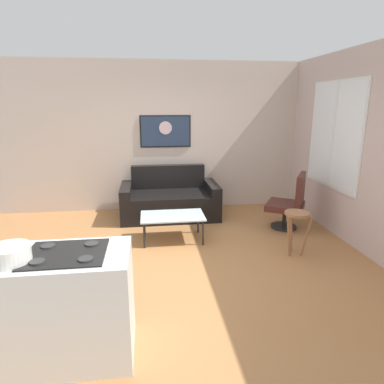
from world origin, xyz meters
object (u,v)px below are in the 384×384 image
Objects in this scene: couch at (170,201)px; bar_stool at (297,221)px; mixing_bowl at (10,255)px; wall_painting at (165,131)px; coffee_table at (172,217)px; armchair at (290,203)px.

couch is 2.86× the size of bar_stool.
couch reaches higher than bar_stool.
mixing_bowl reaches higher than couch.
wall_painting is at bearing 92.71° from couch.
bar_stool is (1.63, -0.73, 0.12)m from coffee_table.
wall_painting is (0.01, 1.67, 1.15)m from coffee_table.
couch is at bearing 68.71° from mixing_bowl.
mixing_bowl is 4.33m from wall_painting.
couch is 1.86× the size of armchair.
wall_painting reaches higher than bar_stool.
coffee_table is at bearing 155.93° from bar_stool.
armchair is 0.98× the size of wall_painting.
wall_painting is (-1.62, 2.39, 1.03)m from bar_stool.
bar_stool reaches higher than coffee_table.
mixing_bowl is (-1.35, -2.41, 0.60)m from coffee_table.
bar_stool is at bearing -24.07° from coffee_table.
coffee_table is 1.01× the size of armchair.
armchair is at bearing 38.69° from mixing_bowl.
couch is 3.87m from mixing_bowl.
bar_stool is 3.45m from mixing_bowl.
couch reaches higher than coffee_table.
mixing_bowl reaches higher than coffee_table.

